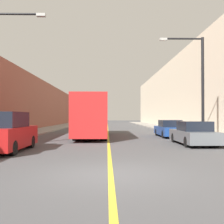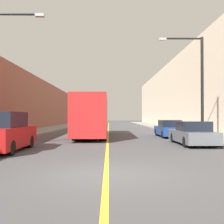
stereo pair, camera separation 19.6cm
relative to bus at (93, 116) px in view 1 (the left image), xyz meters
The scene contains 11 objects.
ground_plane 14.50m from the bus, 84.75° to the right, with size 200.00×200.00×0.00m, color #474749.
sidewalk_left 17.06m from the bus, 112.62° to the left, with size 3.22×72.00×0.15m, color gray.
sidewalk_right 18.23m from the bus, 59.69° to the left, with size 3.22×72.00×0.15m, color gray.
building_row_left 18.75m from the bus, 122.90° to the left, with size 4.00×72.00×7.04m, color brown.
building_row_right 20.48m from the bus, 50.82° to the left, with size 4.00×72.00×10.16m, color beige.
road_center_line 15.83m from the bus, 85.20° to the left, with size 0.16×72.00×0.01m, color gold.
bus is the anchor object (origin of this frame).
parked_suv_left 9.91m from the bus, 112.86° to the right, with size 1.93×4.61×1.97m.
car_right_near 9.08m from the bus, 43.60° to the right, with size 1.85×4.61×1.45m.
car_right_mid 6.60m from the bus, ahead, with size 1.78×4.53×1.44m.
street_lamp_right 9.01m from the bus, 29.49° to the right, with size 3.09×0.24×7.08m.
Camera 1 is at (-0.12, -7.89, 1.75)m, focal length 42.00 mm.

